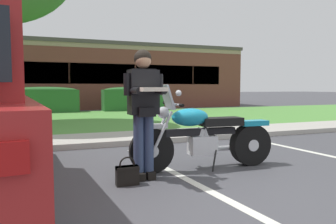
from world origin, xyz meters
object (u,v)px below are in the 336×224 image
at_px(rider_person, 144,103).
at_px(hedge_center_left, 45,100).
at_px(handbag, 127,174).
at_px(hedge_center_right, 133,98).
at_px(motorcycle, 208,136).
at_px(brick_building, 64,77).

distance_m(rider_person, hedge_center_left, 11.81).
bearing_deg(handbag, hedge_center_right, 74.66).
bearing_deg(hedge_center_right, hedge_center_left, -180.00).
distance_m(rider_person, handbag, 0.92).
relative_size(motorcycle, rider_person, 1.32).
relative_size(hedge_center_left, brick_building, 0.14).
bearing_deg(handbag, rider_person, 33.72).
distance_m(rider_person, hedge_center_right, 12.12).
height_order(motorcycle, handbag, motorcycle).
distance_m(motorcycle, rider_person, 1.19).
distance_m(hedge_center_left, hedge_center_right, 4.18).
distance_m(motorcycle, hedge_center_left, 11.77).
xyz_separation_m(rider_person, hedge_center_left, (-1.19, 11.74, -0.36)).
bearing_deg(rider_person, brick_building, 89.90).
height_order(motorcycle, hedge_center_right, motorcycle).
relative_size(motorcycle, hedge_center_left, 0.75).
xyz_separation_m(motorcycle, rider_person, (-1.06, -0.19, 0.52)).
distance_m(rider_person, brick_building, 17.95).
relative_size(handbag, brick_building, 0.02).
height_order(handbag, brick_building, brick_building).
bearing_deg(handbag, motorcycle, 15.64).
height_order(motorcycle, hedge_center_left, motorcycle).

